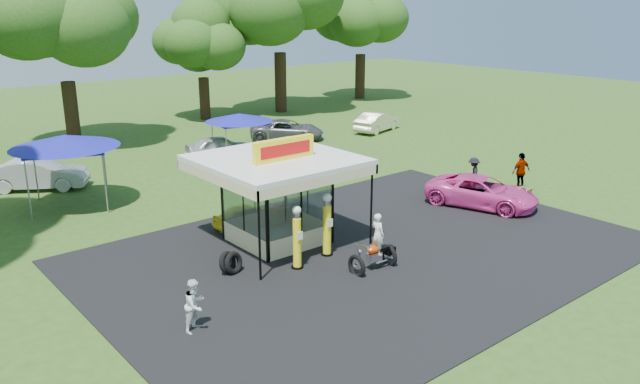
{
  "coord_description": "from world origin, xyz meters",
  "views": [
    {
      "loc": [
        -15.18,
        -13.52,
        8.97
      ],
      "look_at": [
        -0.69,
        4.0,
        1.99
      ],
      "focal_mm": 35.0,
      "sensor_mm": 36.0,
      "label": 1
    }
  ],
  "objects_px": {
    "bg_car_c": "(220,147)",
    "pink_sedan": "(482,192)",
    "kiosk_car": "(246,215)",
    "tent_west": "(65,142)",
    "motorcycle": "(376,247)",
    "spectator_west": "(195,305)",
    "a_frame_sign": "(524,198)",
    "gas_station_kiosk": "(277,198)",
    "bg_car_d": "(287,130)",
    "spectator_east_a": "(473,173)",
    "gas_pump_left": "(297,239)",
    "tent_east": "(239,118)",
    "gas_pump_right": "(327,226)",
    "spectator_east_b": "(521,171)",
    "bg_car_e": "(377,122)",
    "bg_car_a": "(38,174)"
  },
  "relations": [
    {
      "from": "spectator_west",
      "to": "tent_east",
      "type": "height_order",
      "value": "tent_east"
    },
    {
      "from": "gas_station_kiosk",
      "to": "tent_east",
      "type": "distance_m",
      "value": 13.54
    },
    {
      "from": "bg_car_e",
      "to": "kiosk_car",
      "type": "bearing_deg",
      "value": 105.03
    },
    {
      "from": "bg_car_d",
      "to": "bg_car_a",
      "type": "bearing_deg",
      "value": 136.16
    },
    {
      "from": "gas_station_kiosk",
      "to": "bg_car_c",
      "type": "bearing_deg",
      "value": 68.17
    },
    {
      "from": "spectator_east_a",
      "to": "gas_pump_left",
      "type": "bearing_deg",
      "value": -29.16
    },
    {
      "from": "kiosk_car",
      "to": "spectator_east_b",
      "type": "relative_size",
      "value": 1.51
    },
    {
      "from": "tent_east",
      "to": "gas_station_kiosk",
      "type": "bearing_deg",
      "value": -116.53
    },
    {
      "from": "bg_car_d",
      "to": "gas_station_kiosk",
      "type": "bearing_deg",
      "value": -176.42
    },
    {
      "from": "gas_station_kiosk",
      "to": "gas_pump_left",
      "type": "bearing_deg",
      "value": -111.31
    },
    {
      "from": "bg_car_d",
      "to": "bg_car_c",
      "type": "bearing_deg",
      "value": 147.53
    },
    {
      "from": "gas_pump_left",
      "to": "spectator_east_a",
      "type": "distance_m",
      "value": 12.82
    },
    {
      "from": "gas_station_kiosk",
      "to": "bg_car_d",
      "type": "distance_m",
      "value": 18.66
    },
    {
      "from": "motorcycle",
      "to": "a_frame_sign",
      "type": "xyz_separation_m",
      "value": [
        9.86,
        0.52,
        -0.34
      ]
    },
    {
      "from": "gas_pump_left",
      "to": "motorcycle",
      "type": "distance_m",
      "value": 2.75
    },
    {
      "from": "tent_east",
      "to": "tent_west",
      "type": "bearing_deg",
      "value": -166.76
    },
    {
      "from": "bg_car_c",
      "to": "gas_pump_right",
      "type": "bearing_deg",
      "value": 177.82
    },
    {
      "from": "gas_pump_left",
      "to": "tent_west",
      "type": "xyz_separation_m",
      "value": [
        -3.67,
        12.11,
        1.88
      ]
    },
    {
      "from": "a_frame_sign",
      "to": "tent_west",
      "type": "xyz_separation_m",
      "value": [
        -15.61,
        13.36,
        2.51
      ]
    },
    {
      "from": "bg_car_c",
      "to": "pink_sedan",
      "type": "bearing_deg",
      "value": -148.83
    },
    {
      "from": "pink_sedan",
      "to": "spectator_west",
      "type": "distance_m",
      "value": 15.6
    },
    {
      "from": "kiosk_car",
      "to": "pink_sedan",
      "type": "height_order",
      "value": "pink_sedan"
    },
    {
      "from": "a_frame_sign",
      "to": "kiosk_car",
      "type": "bearing_deg",
      "value": 146.18
    },
    {
      "from": "motorcycle",
      "to": "a_frame_sign",
      "type": "distance_m",
      "value": 9.88
    },
    {
      "from": "motorcycle",
      "to": "spectator_west",
      "type": "relative_size",
      "value": 1.35
    },
    {
      "from": "gas_pump_right",
      "to": "tent_west",
      "type": "xyz_separation_m",
      "value": [
        -5.23,
        11.87,
        1.85
      ]
    },
    {
      "from": "spectator_east_a",
      "to": "tent_east",
      "type": "xyz_separation_m",
      "value": [
        -5.62,
        12.52,
        1.68
      ]
    },
    {
      "from": "spectator_west",
      "to": "tent_west",
      "type": "bearing_deg",
      "value": 57.56
    },
    {
      "from": "bg_car_c",
      "to": "bg_car_d",
      "type": "xyz_separation_m",
      "value": [
        6.24,
        1.81,
        -0.03
      ]
    },
    {
      "from": "gas_pump_left",
      "to": "spectator_west",
      "type": "bearing_deg",
      "value": -162.19
    },
    {
      "from": "bg_car_a",
      "to": "bg_car_c",
      "type": "relative_size",
      "value": 1.13
    },
    {
      "from": "gas_pump_left",
      "to": "motorcycle",
      "type": "bearing_deg",
      "value": -40.4
    },
    {
      "from": "gas_pump_left",
      "to": "gas_pump_right",
      "type": "bearing_deg",
      "value": 8.6
    },
    {
      "from": "bg_car_d",
      "to": "spectator_east_a",
      "type": "bearing_deg",
      "value": -137.72
    },
    {
      "from": "motorcycle",
      "to": "bg_car_e",
      "type": "relative_size",
      "value": 0.5
    },
    {
      "from": "a_frame_sign",
      "to": "bg_car_c",
      "type": "relative_size",
      "value": 0.23
    },
    {
      "from": "gas_station_kiosk",
      "to": "spectator_west",
      "type": "height_order",
      "value": "gas_station_kiosk"
    },
    {
      "from": "spectator_west",
      "to": "bg_car_c",
      "type": "height_order",
      "value": "spectator_west"
    },
    {
      "from": "gas_station_kiosk",
      "to": "motorcycle",
      "type": "distance_m",
      "value": 4.54
    },
    {
      "from": "pink_sedan",
      "to": "bg_car_c",
      "type": "distance_m",
      "value": 15.95
    },
    {
      "from": "bg_car_c",
      "to": "spectator_west",
      "type": "bearing_deg",
      "value": 161.8
    },
    {
      "from": "gas_pump_left",
      "to": "a_frame_sign",
      "type": "relative_size",
      "value": 2.41
    },
    {
      "from": "tent_west",
      "to": "tent_east",
      "type": "bearing_deg",
      "value": 13.24
    },
    {
      "from": "motorcycle",
      "to": "tent_east",
      "type": "xyz_separation_m",
      "value": [
        4.94,
        16.4,
        1.66
      ]
    },
    {
      "from": "gas_pump_left",
      "to": "bg_car_c",
      "type": "xyz_separation_m",
      "value": [
        6.16,
        15.44,
        -0.4
      ]
    },
    {
      "from": "kiosk_car",
      "to": "tent_west",
      "type": "relative_size",
      "value": 0.6
    },
    {
      "from": "spectator_east_a",
      "to": "gas_pump_right",
      "type": "bearing_deg",
      "value": -29.04
    },
    {
      "from": "gas_pump_left",
      "to": "pink_sedan",
      "type": "distance_m",
      "value": 10.7
    },
    {
      "from": "gas_station_kiosk",
      "to": "gas_pump_right",
      "type": "height_order",
      "value": "gas_station_kiosk"
    },
    {
      "from": "a_frame_sign",
      "to": "bg_car_a",
      "type": "relative_size",
      "value": 0.21
    }
  ]
}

